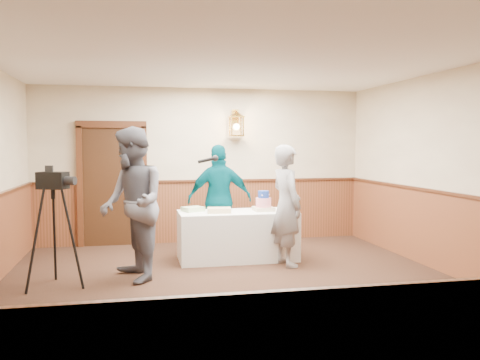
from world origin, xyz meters
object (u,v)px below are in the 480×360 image
object	(u,v)px
display_table	(237,235)
interviewer	(132,204)
baker	(287,205)
tv_camera_rig	(54,236)
sheet_cake_yellow	(219,210)
sheet_cake_green	(193,209)
tiered_cake	(263,203)
assistant_p	(220,199)

from	to	relation	value
display_table	interviewer	world-z (taller)	interviewer
baker	tv_camera_rig	size ratio (longest dim) A/B	1.23
interviewer	display_table	bearing A→B (deg)	104.75
sheet_cake_yellow	interviewer	world-z (taller)	interviewer
sheet_cake_yellow	interviewer	size ratio (longest dim) A/B	0.17
baker	tv_camera_rig	xyz separation A→B (m)	(-3.16, -0.53, -0.24)
display_table	baker	distance (m)	0.97
display_table	sheet_cake_green	size ratio (longest dim) A/B	6.00
tiered_cake	assistant_p	bearing A→B (deg)	140.88
interviewer	tv_camera_rig	xyz separation A→B (m)	(-0.95, -0.14, -0.36)
baker	assistant_p	distance (m)	1.31
baker	assistant_p	xyz separation A→B (m)	(-0.82, 1.02, 0.00)
sheet_cake_yellow	baker	xyz separation A→B (m)	(0.93, -0.45, 0.10)
baker	assistant_p	bearing A→B (deg)	28.50
tiered_cake	interviewer	size ratio (longest dim) A/B	0.15
display_table	sheet_cake_green	world-z (taller)	sheet_cake_green
display_table	interviewer	bearing A→B (deg)	-149.87
interviewer	assistant_p	xyz separation A→B (m)	(1.39, 1.41, -0.12)
sheet_cake_green	assistant_p	bearing A→B (deg)	35.58
sheet_cake_yellow	sheet_cake_green	distance (m)	0.44
display_table	tiered_cake	bearing A→B (deg)	-0.71
tiered_cake	interviewer	xyz separation A→B (m)	(-2.00, -0.91, 0.14)
sheet_cake_green	interviewer	bearing A→B (deg)	-130.55
display_table	baker	world-z (taller)	baker
sheet_cake_green	tv_camera_rig	bearing A→B (deg)	-147.16
tiered_cake	interviewer	distance (m)	2.20
display_table	tv_camera_rig	size ratio (longest dim) A/B	1.25
interviewer	assistant_p	world-z (taller)	interviewer
interviewer	tv_camera_rig	bearing A→B (deg)	-97.21
baker	sheet_cake_green	bearing A→B (deg)	52.16
assistant_p	baker	bearing A→B (deg)	131.03
display_table	baker	xyz separation A→B (m)	(0.63, -0.53, 0.51)
sheet_cake_yellow	assistant_p	distance (m)	0.59
baker	tv_camera_rig	distance (m)	3.22
display_table	tv_camera_rig	world-z (taller)	tv_camera_rig
sheet_cake_green	tv_camera_rig	size ratio (longest dim) A/B	0.21
display_table	sheet_cake_green	distance (m)	0.80
sheet_cake_yellow	tv_camera_rig	distance (m)	2.44
sheet_cake_green	baker	size ratio (longest dim) A/B	0.17
display_table	sheet_cake_yellow	bearing A→B (deg)	-165.07
interviewer	baker	size ratio (longest dim) A/B	1.13
tiered_cake	interviewer	world-z (taller)	interviewer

